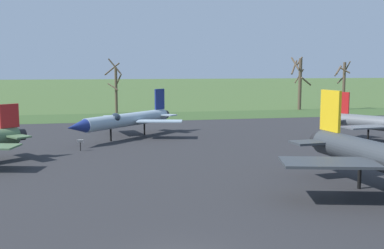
{
  "coord_description": "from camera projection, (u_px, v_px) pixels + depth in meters",
  "views": [
    {
      "loc": [
        -2.75,
        -15.09,
        7.22
      ],
      "look_at": [
        4.33,
        18.04,
        2.98
      ],
      "focal_mm": 41.9,
      "sensor_mm": 36.0,
      "label": 1
    }
  ],
  "objects": [
    {
      "name": "bare_tree_right_of_center",
      "position": [
        343.0,
        83.0,
        79.19
      ],
      "size": [
        2.58,
        3.08,
        8.53
      ],
      "color": "brown",
      "rests_on": "ground"
    },
    {
      "name": "info_placard_rear_left",
      "position": [
        80.0,
        144.0,
        39.23
      ],
      "size": [
        0.53,
        0.29,
        1.06
      ],
      "color": "black",
      "rests_on": "ground"
    },
    {
      "name": "bare_tree_center",
      "position": [
        300.0,
        81.0,
        78.05
      ],
      "size": [
        3.61,
        3.64,
        9.3
      ],
      "color": "brown",
      "rests_on": "ground"
    },
    {
      "name": "jet_fighter_rear_left",
      "position": [
        125.0,
        120.0,
        46.03
      ],
      "size": [
        11.86,
        11.72,
        4.95
      ],
      "color": "#8EA3B2",
      "rests_on": "ground"
    },
    {
      "name": "asphalt_apron",
      "position": [
        137.0,
        167.0,
        32.78
      ],
      "size": [
        89.82,
        57.28,
        0.05
      ],
      "primitive_type": "cube",
      "color": "#28282B",
      "rests_on": "ground"
    },
    {
      "name": "grass_verge_strip",
      "position": [
        116.0,
        117.0,
        66.4
      ],
      "size": [
        149.82,
        12.0,
        0.06
      ],
      "primitive_type": "cube",
      "color": "#365027",
      "rests_on": "ground"
    },
    {
      "name": "bare_tree_left_of_center",
      "position": [
        116.0,
        86.0,
        72.86
      ],
      "size": [
        2.83,
        3.25,
        8.85
      ],
      "color": "brown",
      "rests_on": "ground"
    }
  ]
}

